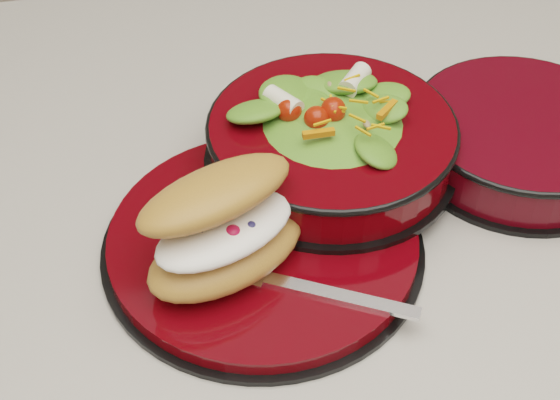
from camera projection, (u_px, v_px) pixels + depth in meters
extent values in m
cube|color=#B8B3A9|center=(126.00, 181.00, 0.82)|extent=(1.24, 0.74, 0.04)
cylinder|color=black|center=(263.00, 246.00, 0.72)|extent=(0.30, 0.30, 0.01)
cylinder|color=#4C0206|center=(263.00, 239.00, 0.72)|extent=(0.28, 0.28, 0.01)
torus|color=black|center=(276.00, 242.00, 0.71)|extent=(0.16, 0.16, 0.01)
cylinder|color=black|center=(330.00, 160.00, 0.78)|extent=(0.25, 0.25, 0.01)
cylinder|color=#4C0206|center=(331.00, 140.00, 0.76)|extent=(0.24, 0.24, 0.04)
torus|color=black|center=(332.00, 126.00, 0.75)|extent=(0.25, 0.25, 0.01)
ellipsoid|color=#3F721F|center=(332.00, 125.00, 0.75)|extent=(0.20, 0.20, 0.08)
sphere|color=#B11707|center=(386.00, 81.00, 0.73)|extent=(0.02, 0.02, 0.02)
sphere|color=#B11707|center=(322.00, 57.00, 0.75)|extent=(0.02, 0.02, 0.02)
sphere|color=#B11707|center=(282.00, 93.00, 0.71)|extent=(0.02, 0.02, 0.02)
sphere|color=#B11707|center=(348.00, 119.00, 0.68)|extent=(0.02, 0.02, 0.02)
cylinder|color=silver|center=(357.00, 57.00, 0.76)|extent=(0.04, 0.04, 0.02)
cylinder|color=silver|center=(283.00, 79.00, 0.73)|extent=(0.04, 0.04, 0.02)
cube|color=orange|center=(320.00, 110.00, 0.69)|extent=(0.03, 0.03, 0.01)
cube|color=orange|center=(390.00, 87.00, 0.72)|extent=(0.03, 0.02, 0.01)
ellipsoid|color=#C7813D|center=(226.00, 252.00, 0.67)|extent=(0.17, 0.14, 0.04)
ellipsoid|color=white|center=(225.00, 230.00, 0.65)|extent=(0.15, 0.12, 0.02)
ellipsoid|color=#C7813D|center=(220.00, 193.00, 0.64)|extent=(0.16, 0.13, 0.04)
sphere|color=red|center=(196.00, 229.00, 0.64)|extent=(0.02, 0.02, 0.02)
sphere|color=red|center=(233.00, 234.00, 0.64)|extent=(0.02, 0.02, 0.02)
sphere|color=#191947|center=(213.00, 221.00, 0.65)|extent=(0.01, 0.01, 0.01)
sphere|color=#191947|center=(239.00, 221.00, 0.65)|extent=(0.01, 0.01, 0.01)
sphere|color=#191947|center=(225.00, 229.00, 0.64)|extent=(0.01, 0.01, 0.01)
sphere|color=#191947|center=(251.00, 227.00, 0.64)|extent=(0.01, 0.01, 0.01)
sphere|color=#191947|center=(203.00, 236.00, 0.64)|extent=(0.01, 0.01, 0.01)
cube|color=silver|center=(338.00, 295.00, 0.66)|extent=(0.13, 0.08, 0.00)
cube|color=silver|center=(241.00, 272.00, 0.68)|extent=(0.05, 0.04, 0.00)
cylinder|color=black|center=(516.00, 156.00, 0.82)|extent=(0.23, 0.23, 0.01)
cylinder|color=#43040B|center=(522.00, 136.00, 0.80)|extent=(0.22, 0.22, 0.05)
torus|color=black|center=(526.00, 121.00, 0.78)|extent=(0.23, 0.23, 0.01)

